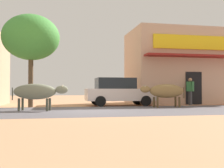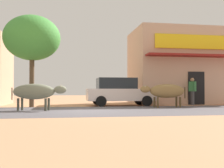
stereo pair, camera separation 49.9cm
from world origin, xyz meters
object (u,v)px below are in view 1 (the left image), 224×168
Objects in this scene: pedestrian_by_shop at (190,89)px; cow_near_brown at (36,92)px; parked_hatchback_car at (119,91)px; cow_far_dark at (165,91)px; roadside_tree at (31,38)px.

cow_near_brown is at bearing -160.41° from pedestrian_by_shop.
pedestrian_by_shop is (4.54, -0.18, 0.15)m from parked_hatchback_car.
pedestrian_by_shop is (9.07, 3.23, 0.15)m from cow_near_brown.
cow_near_brown is at bearing -143.06° from parked_hatchback_car.
cow_near_brown is 0.96× the size of cow_far_dark.
cow_far_dark is at bearing -45.49° from parked_hatchback_car.
roadside_tree reaches higher than cow_far_dark.
roadside_tree is at bearing -173.34° from parked_hatchback_car.
roadside_tree is 7.81m from cow_far_dark.
roadside_tree is 2.01× the size of cow_near_brown.
cow_far_dark is (6.62, 1.28, 0.02)m from cow_near_brown.
parked_hatchback_car is 4.54m from pedestrian_by_shop.
parked_hatchback_car is 1.59× the size of cow_far_dark.
roadside_tree reaches higher than parked_hatchback_car.
parked_hatchback_car reaches higher than cow_far_dark.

